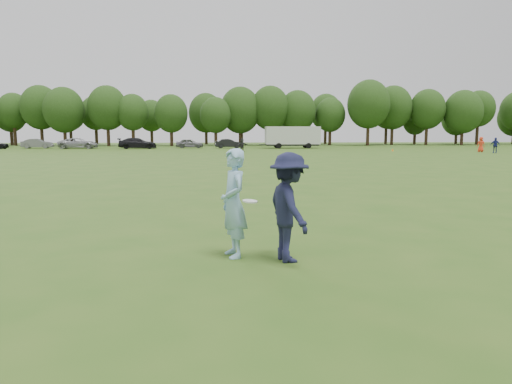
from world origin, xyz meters
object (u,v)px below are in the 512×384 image
at_px(defender, 289,207).
at_px(cargo_trailer, 292,136).
at_px(field_cone, 393,150).
at_px(car_c, 79,143).
at_px(player_far_d, 242,145).
at_px(player_far_c, 481,144).
at_px(thrower, 234,203).
at_px(player_far_b, 495,145).
at_px(car_e, 190,143).
at_px(car_f, 229,144).
at_px(car_d, 137,143).
at_px(car_b, 37,144).

relative_size(defender, cargo_trailer, 0.22).
bearing_deg(field_cone, car_c, 163.31).
height_order(player_far_d, car_c, player_far_d).
bearing_deg(defender, car_c, 5.94).
xyz_separation_m(player_far_c, cargo_trailer, (-20.13, 15.38, 0.87)).
bearing_deg(thrower, player_far_b, 127.13).
height_order(player_far_b, player_far_d, player_far_b).
bearing_deg(car_e, player_far_b, -117.19).
bearing_deg(car_f, thrower, 171.77).
relative_size(player_far_b, car_d, 0.33).
bearing_deg(thrower, player_far_d, 160.97).
bearing_deg(car_c, car_e, -89.20).
height_order(player_far_c, car_d, player_far_c).
distance_m(player_far_c, field_cone, 10.08).
distance_m(defender, car_f, 60.61).
xyz_separation_m(defender, car_d, (-12.54, 59.11, -0.19)).
relative_size(thrower, car_e, 0.49).
bearing_deg(field_cone, player_far_d, -179.12).
xyz_separation_m(car_e, car_f, (5.84, -0.84, -0.01)).
relative_size(player_far_d, car_d, 0.30).
bearing_deg(cargo_trailer, defender, -99.57).
xyz_separation_m(player_far_c, car_c, (-51.20, 16.03, -0.14)).
bearing_deg(car_d, player_far_d, -136.96).
distance_m(defender, car_c, 63.67).
xyz_separation_m(player_far_c, car_e, (-35.38, 17.38, -0.21)).
relative_size(player_far_b, car_c, 0.32).
relative_size(thrower, player_far_d, 1.24).
bearing_deg(car_f, player_far_c, -125.97).
bearing_deg(car_d, car_c, 75.86).
relative_size(player_far_c, car_e, 0.44).
xyz_separation_m(player_far_d, car_c, (-22.90, 12.82, -0.04)).
xyz_separation_m(defender, player_far_c, (30.15, 44.06, -0.07)).
bearing_deg(player_far_d, cargo_trailer, 22.93).
distance_m(field_cone, cargo_trailer, 16.08).
relative_size(car_b, field_cone, 14.28).
xyz_separation_m(car_b, car_e, (22.16, -0.25, -0.01)).
relative_size(thrower, player_far_c, 1.11).
distance_m(player_far_c, car_d, 45.27).
bearing_deg(car_d, defender, -175.54).
bearing_deg(thrower, car_b, -172.28).
xyz_separation_m(car_f, field_cone, (20.12, -13.04, -0.53)).
xyz_separation_m(field_cone, cargo_trailer, (-10.71, 11.88, 1.63)).
distance_m(car_b, cargo_trailer, 37.50).
relative_size(player_far_d, cargo_trailer, 0.18).
relative_size(defender, player_far_c, 1.08).
bearing_deg(field_cone, car_b, 163.63).
distance_m(defender, car_d, 60.42).
bearing_deg(player_far_c, car_e, -10.65).
height_order(defender, player_far_c, defender).
bearing_deg(player_far_b, defender, -87.81).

